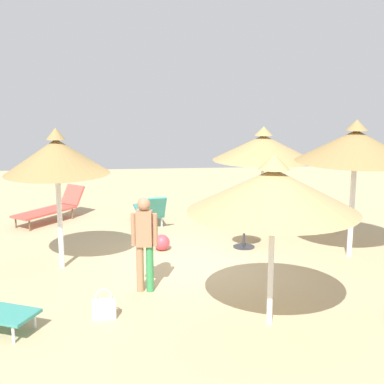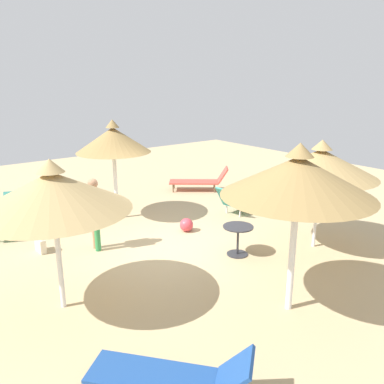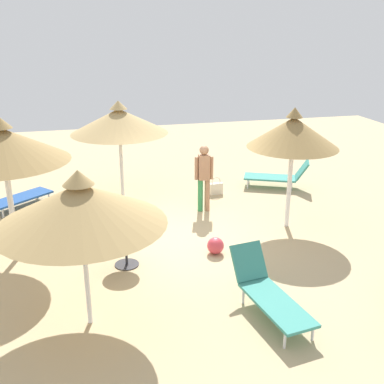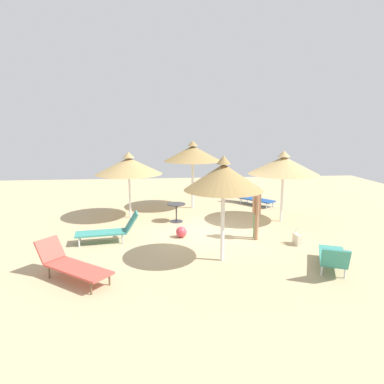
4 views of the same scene
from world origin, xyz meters
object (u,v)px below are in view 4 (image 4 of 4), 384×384
beach_ball (181,232)px  lounge_chair_far_left (252,197)px  parasol_umbrella_edge (129,166)px  parasol_umbrella_center (193,154)px  person_standing_edge (257,209)px  side_table_round (176,209)px  lounge_chair_near_right (110,230)px  parasol_umbrella_back (283,165)px  lounge_chair_front (71,264)px  lounge_chair_near_left (333,257)px  parasol_umbrella_far_right (223,177)px  handbag (297,239)px

beach_ball → lounge_chair_far_left: bearing=-38.8°
parasol_umbrella_edge → parasol_umbrella_center: parasol_umbrella_center is taller
person_standing_edge → side_table_round: size_ratio=2.49×
parasol_umbrella_edge → lounge_chair_near_right: parasol_umbrella_edge is taller
parasol_umbrella_back → lounge_chair_front: (-4.28, 6.54, -1.72)m
beach_ball → lounge_chair_near_left: bearing=-129.8°
parasol_umbrella_back → lounge_chair_far_left: size_ratio=1.34×
lounge_chair_near_right → person_standing_edge: person_standing_edge is taller
parasol_umbrella_center → lounge_chair_far_left: parasol_umbrella_center is taller
parasol_umbrella_edge → lounge_chair_near_right: (-2.83, 0.39, -1.62)m
lounge_chair_front → side_table_round: lounge_chair_front is taller
parasol_umbrella_far_right → beach_ball: size_ratio=7.95×
lounge_chair_far_left → lounge_chair_near_left: lounge_chair_near_left is taller
parasol_umbrella_edge → side_table_round: parasol_umbrella_edge is taller
lounge_chair_far_left → person_standing_edge: 4.88m
parasol_umbrella_far_right → side_table_round: bearing=14.6°
parasol_umbrella_center → lounge_chair_near_right: parasol_umbrella_center is taller
parasol_umbrella_far_right → side_table_round: size_ratio=4.08×
lounge_chair_near_left → person_standing_edge: size_ratio=1.11×
parasol_umbrella_edge → lounge_chair_near_left: parasol_umbrella_edge is taller
lounge_chair_near_right → beach_ball: 2.21m
parasol_umbrella_far_right → beach_ball: (2.01, 0.94, -2.05)m
parasol_umbrella_center → side_table_round: 2.93m
parasol_umbrella_back → beach_ball: parasol_umbrella_back is taller
parasol_umbrella_center → lounge_chair_near_left: bearing=-158.1°
parasol_umbrella_center → handbag: bearing=-152.0°
lounge_chair_front → handbag: lounge_chair_front is taller
side_table_round → lounge_chair_near_right: bearing=134.0°
parasol_umbrella_edge → lounge_chair_near_left: (-5.52, -5.30, -1.65)m
side_table_round → lounge_chair_far_left: bearing=-54.7°
lounge_chair_far_left → person_standing_edge: size_ratio=1.16×
parasol_umbrella_back → lounge_chair_near_left: parasol_umbrella_back is taller
parasol_umbrella_far_right → parasol_umbrella_center: (5.94, 0.18, 0.12)m
parasol_umbrella_far_right → lounge_chair_near_right: bearing=60.4°
lounge_chair_near_left → handbag: bearing=3.5°
parasol_umbrella_edge → lounge_chair_front: bearing=170.1°
lounge_chair_far_left → parasol_umbrella_edge: bearing=108.2°
person_standing_edge → handbag: bearing=-120.9°
lounge_chair_far_left → side_table_round: (-2.50, 3.53, 0.15)m
lounge_chair_near_right → beach_ball: lounge_chair_near_right is taller
parasol_umbrella_center → lounge_chair_near_left: 7.64m
parasol_umbrella_far_right → person_standing_edge: parasol_umbrella_far_right is taller
lounge_chair_front → person_standing_edge: (2.41, -5.04, 0.60)m
parasol_umbrella_back → handbag: parasol_umbrella_back is taller
parasol_umbrella_edge → side_table_round: size_ratio=3.72×
lounge_chair_near_left → beach_ball: bearing=50.2°
lounge_chair_near_left → lounge_chair_near_right: bearing=64.7°
parasol_umbrella_edge → person_standing_edge: parasol_umbrella_edge is taller
beach_ball → parasol_umbrella_edge: bearing=34.6°
lounge_chair_near_right → person_standing_edge: bearing=-91.8°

